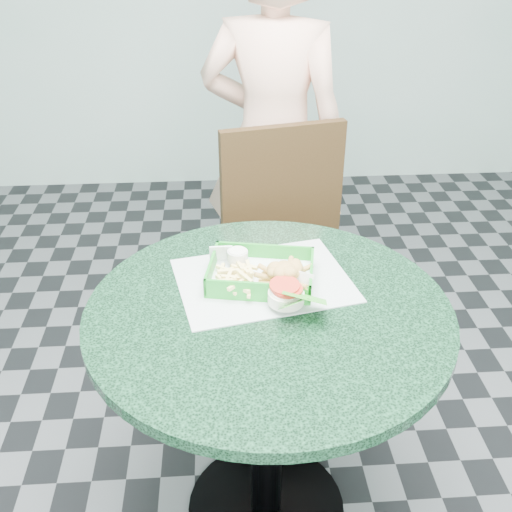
{
  "coord_description": "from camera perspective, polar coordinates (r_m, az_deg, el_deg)",
  "views": [
    {
      "loc": [
        -0.11,
        -1.17,
        1.63
      ],
      "look_at": [
        -0.02,
        0.1,
        0.85
      ],
      "focal_mm": 42.0,
      "sensor_mm": 36.0,
      "label": 1
    }
  ],
  "objects": [
    {
      "name": "floor",
      "position": [
        2.01,
        0.96,
        -22.92
      ],
      "size": [
        4.0,
        5.0,
        0.02
      ],
      "primitive_type": "cube",
      "color": "#303335",
      "rests_on": "ground"
    },
    {
      "name": "cafe_table",
      "position": [
        1.57,
        1.15,
        -10.44
      ],
      "size": [
        0.89,
        0.89,
        0.75
      ],
      "color": "black",
      "rests_on": "floor"
    },
    {
      "name": "dining_chair",
      "position": [
        2.21,
        2.76,
        1.54
      ],
      "size": [
        0.47,
        0.47,
        0.93
      ],
      "rotation": [
        0.0,
        0.0,
        0.22
      ],
      "color": "brown",
      "rests_on": "floor"
    },
    {
      "name": "diner_person",
      "position": [
        2.37,
        1.64,
        11.61
      ],
      "size": [
        0.69,
        0.55,
        1.66
      ],
      "primitive_type": "imported",
      "rotation": [
        0.0,
        0.0,
        2.85
      ],
      "color": "#EBB398",
      "rests_on": "floor"
    },
    {
      "name": "placemat",
      "position": [
        1.56,
        0.69,
        -2.93
      ],
      "size": [
        0.49,
        0.41,
        0.0
      ],
      "primitive_type": "cube",
      "rotation": [
        0.0,
        0.0,
        0.21
      ],
      "color": "#A9B5B2",
      "rests_on": "cafe_table"
    },
    {
      "name": "food_basket",
      "position": [
        1.55,
        0.48,
        -2.51
      ],
      "size": [
        0.26,
        0.19,
        0.05
      ],
      "rotation": [
        0.0,
        0.0,
        -0.18
      ],
      "color": "#198E24",
      "rests_on": "placemat"
    },
    {
      "name": "crab_sandwich",
      "position": [
        1.5,
        2.99,
        -2.16
      ],
      "size": [
        0.13,
        0.13,
        0.08
      ],
      "rotation": [
        0.0,
        0.0,
        -0.35
      ],
      "color": "#EAC463",
      "rests_on": "food_basket"
    },
    {
      "name": "fries_pile",
      "position": [
        1.5,
        -1.73,
        -2.76
      ],
      "size": [
        0.1,
        0.11,
        0.04
      ],
      "primitive_type": null,
      "rotation": [
        0.0,
        0.0,
        0.0
      ],
      "color": "#FFE481",
      "rests_on": "food_basket"
    },
    {
      "name": "sauce_ramekin",
      "position": [
        1.56,
        -2.06,
        -0.76
      ],
      "size": [
        0.05,
        0.05,
        0.03
      ],
      "rotation": [
        0.0,
        0.0,
        -0.29
      ],
      "color": "silver",
      "rests_on": "food_basket"
    },
    {
      "name": "garnish_cup",
      "position": [
        1.45,
        3.98,
        -4.05
      ],
      "size": [
        0.13,
        0.13,
        0.05
      ],
      "rotation": [
        0.0,
        0.0,
        -0.3
      ],
      "color": "silver",
      "rests_on": "food_basket"
    }
  ]
}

